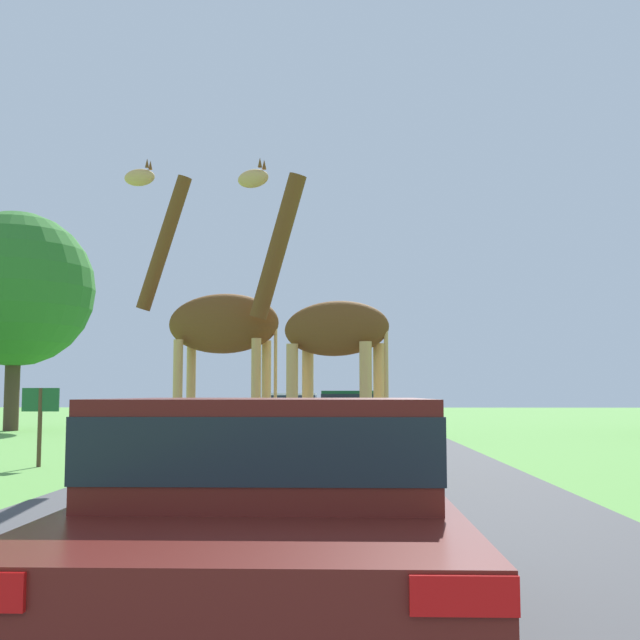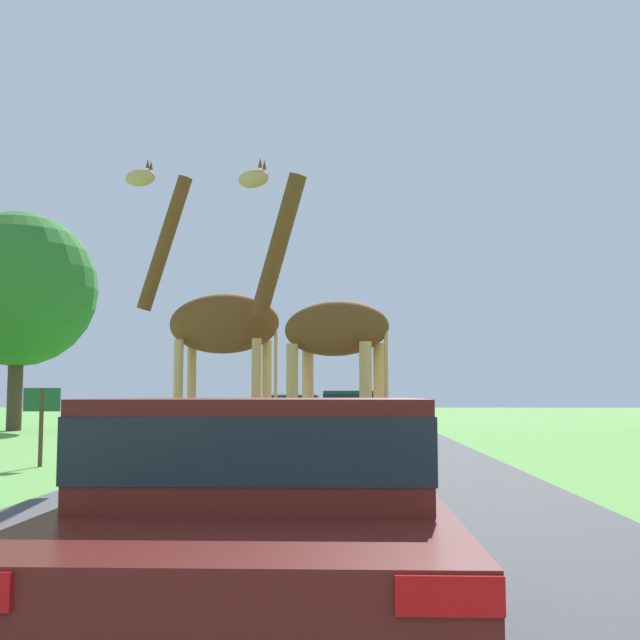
% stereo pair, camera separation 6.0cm
% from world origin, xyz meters
% --- Properties ---
extents(road, '(7.16, 120.00, 0.00)m').
position_xyz_m(road, '(0.00, 30.00, 0.00)').
color(road, '#424244').
rests_on(road, ground).
extents(giraffe_near_road, '(2.54, 1.50, 5.13)m').
position_xyz_m(giraffe_near_road, '(0.17, 12.59, 2.29)').
color(giraffe_near_road, tan).
rests_on(giraffe_near_road, ground).
extents(giraffe_companion, '(2.83, 1.03, 5.41)m').
position_xyz_m(giraffe_companion, '(-1.67, 13.74, 2.49)').
color(giraffe_companion, tan).
rests_on(giraffe_companion, ground).
extents(car_lead_maroon, '(1.95, 4.01, 1.33)m').
position_xyz_m(car_lead_maroon, '(0.05, 5.17, 0.71)').
color(car_lead_maroon, '#561914').
rests_on(car_lead_maroon, ground).
extents(car_queue_right, '(1.98, 4.60, 1.44)m').
position_xyz_m(car_queue_right, '(0.69, 24.44, 0.76)').
color(car_queue_right, '#144C28').
rests_on(car_queue_right, ground).
extents(car_queue_left, '(1.96, 4.07, 1.38)m').
position_xyz_m(car_queue_left, '(-1.49, 30.56, 0.74)').
color(car_queue_left, silver).
rests_on(car_queue_left, ground).
extents(tree_centre_back, '(5.80, 5.80, 8.16)m').
position_xyz_m(tree_centre_back, '(-11.83, 29.84, 5.24)').
color(tree_centre_back, '#4C3828').
rests_on(tree_centre_back, ground).
extents(sign_post, '(0.70, 0.08, 1.47)m').
position_xyz_m(sign_post, '(-5.24, 15.44, 1.02)').
color(sign_post, '#4C3823').
rests_on(sign_post, ground).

